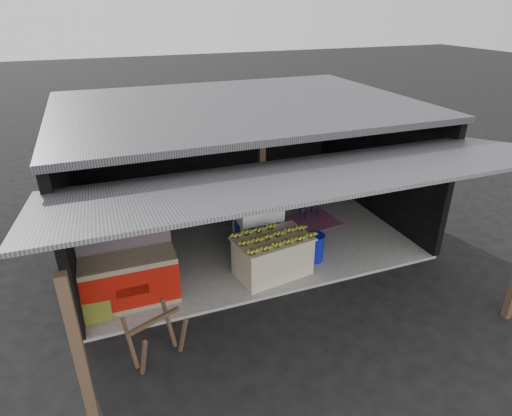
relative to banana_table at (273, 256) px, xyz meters
name	(u,v)px	position (x,y,z in m)	size (l,w,h in m)	color
ground	(284,295)	(-0.04, -0.65, -0.46)	(80.00, 80.00, 0.00)	black
concrete_slab	(240,232)	(-0.04, 1.85, -0.43)	(7.00, 5.00, 0.06)	gray
shophouse	(234,142)	(-0.04, 2.16, 1.64)	(7.40, 7.29, 3.02)	black
banana_table	(273,256)	(0.00, 0.00, 0.00)	(1.55, 1.08, 0.79)	beige
banana_pile	(273,234)	(0.00, 0.00, 0.47)	(1.32, 0.79, 0.16)	gold
white_crate	(258,228)	(0.07, 0.96, 0.12)	(0.95, 0.67, 1.03)	white
neighbor_stall	(130,277)	(-2.65, 0.11, 0.10)	(1.61, 0.74, 1.66)	#998466
green_signboard	(90,299)	(-3.33, -0.23, 0.06)	(0.61, 0.04, 0.91)	black
sawhorse	(156,335)	(-2.44, -1.43, 0.04)	(0.90, 0.90, 0.79)	brown
water_barrel	(314,248)	(0.99, 0.14, -0.12)	(0.38, 0.38, 0.55)	#0D1696
plastic_chair	(308,196)	(1.82, 2.07, 0.10)	(0.41, 0.41, 0.85)	#0B0D3D
magenta_rug	(307,222)	(1.61, 1.66, -0.39)	(1.50, 1.00, 0.01)	#7A1B54
picture_frames	(203,127)	(-0.21, 4.24, 1.47)	(1.62, 0.04, 0.46)	black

